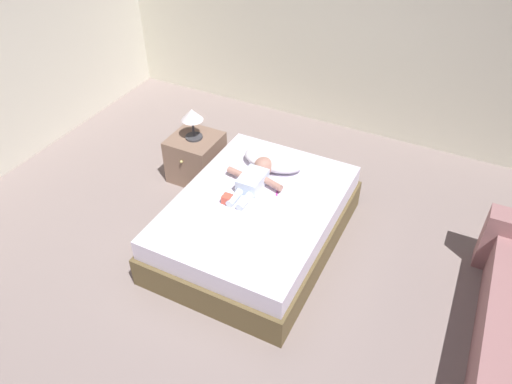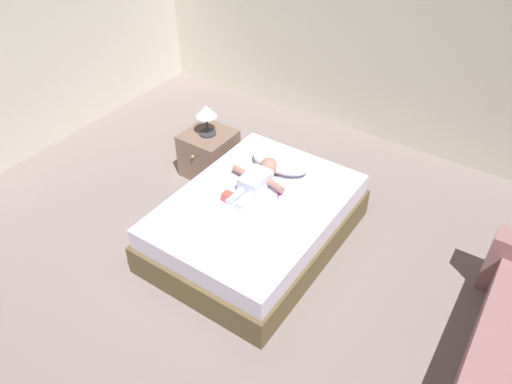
{
  "view_description": "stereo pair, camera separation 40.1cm",
  "coord_description": "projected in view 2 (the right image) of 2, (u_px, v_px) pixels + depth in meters",
  "views": [
    {
      "loc": [
        1.26,
        -2.03,
        3.1
      ],
      "look_at": [
        -0.15,
        0.74,
        0.56
      ],
      "focal_mm": 34.45,
      "sensor_mm": 36.0,
      "label": 1
    },
    {
      "loc": [
        1.6,
        -1.82,
        3.1
      ],
      "look_at": [
        -0.15,
        0.74,
        0.56
      ],
      "focal_mm": 34.45,
      "sensor_mm": 36.0,
      "label": 2
    }
  ],
  "objects": [
    {
      "name": "toy_block",
      "position": [
        227.0,
        197.0,
        4.06
      ],
      "size": [
        0.08,
        0.08,
        0.08
      ],
      "color": "#DF5542",
      "rests_on": "bed"
    },
    {
      "name": "baby",
      "position": [
        258.0,
        178.0,
        4.21
      ],
      "size": [
        0.54,
        0.62,
        0.17
      ],
      "color": "silver",
      "rests_on": "bed"
    },
    {
      "name": "pillow",
      "position": [
        281.0,
        161.0,
        4.39
      ],
      "size": [
        0.56,
        0.32,
        0.15
      ],
      "color": "white",
      "rests_on": "bed"
    },
    {
      "name": "nightstand",
      "position": [
        209.0,
        153.0,
        5.01
      ],
      "size": [
        0.47,
        0.5,
        0.47
      ],
      "color": "#826553",
      "rests_on": "ground_plane"
    },
    {
      "name": "ground_plane",
      "position": [
        218.0,
        304.0,
        3.82
      ],
      "size": [
        8.0,
        8.0,
        0.0
      ],
      "primitive_type": "plane",
      "color": "gray"
    },
    {
      "name": "bed",
      "position": [
        256.0,
        222.0,
        4.22
      ],
      "size": [
        1.31,
        1.78,
        0.46
      ],
      "color": "brown",
      "rests_on": "ground_plane"
    },
    {
      "name": "toothbrush",
      "position": [
        280.0,
        191.0,
        4.17
      ],
      "size": [
        0.06,
        0.15,
        0.02
      ],
      "color": "#B32E9B",
      "rests_on": "bed"
    },
    {
      "name": "lamp",
      "position": [
        206.0,
        113.0,
        4.72
      ],
      "size": [
        0.21,
        0.21,
        0.32
      ],
      "color": "#333338",
      "rests_on": "nightstand"
    },
    {
      "name": "wall_behind_bed",
      "position": [
        395.0,
        27.0,
        4.95
      ],
      "size": [
        8.0,
        0.12,
        2.52
      ],
      "primitive_type": "cube",
      "color": "beige",
      "rests_on": "ground_plane"
    }
  ]
}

